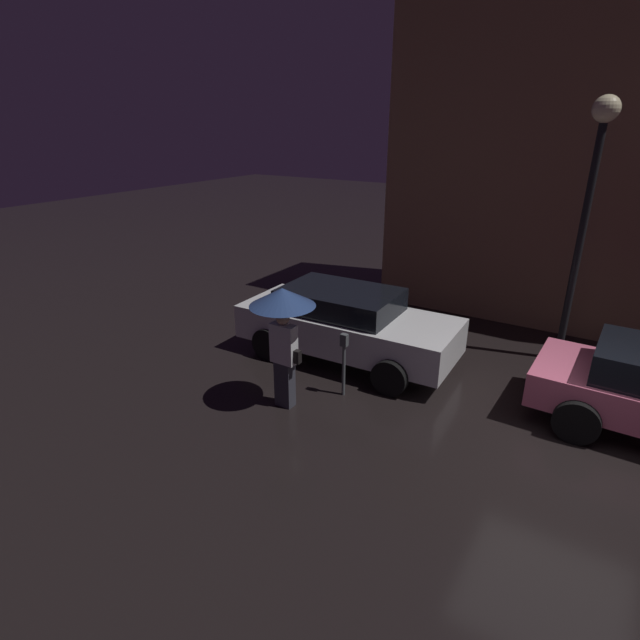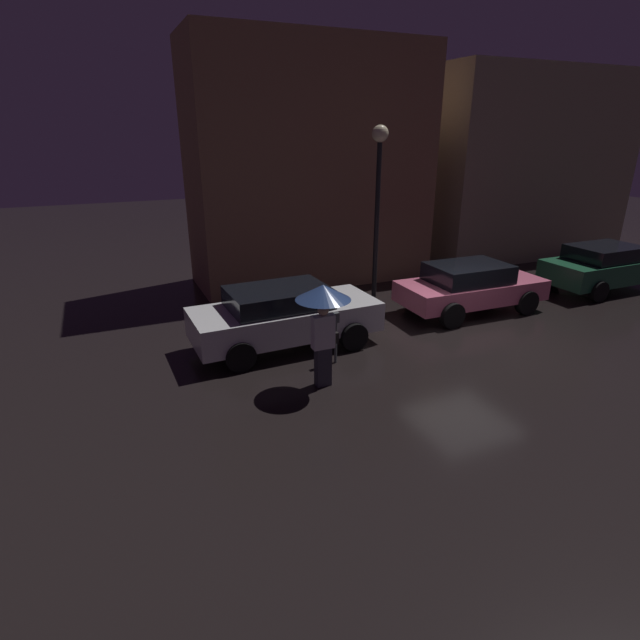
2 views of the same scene
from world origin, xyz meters
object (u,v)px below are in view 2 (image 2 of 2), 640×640
pedestrian_with_umbrella (323,307)px  street_lamp_near (378,179)px  parked_car_white (284,315)px  parking_meter (336,332)px  parked_car_pink (470,286)px  parked_car_green (605,266)px

pedestrian_with_umbrella → street_lamp_near: size_ratio=0.42×
parked_car_white → parking_meter: (0.71, -1.32, -0.04)m
parked_car_pink → pedestrian_with_umbrella: size_ratio=1.96×
parked_car_pink → parked_car_green: 5.34m
parked_car_green → pedestrian_with_umbrella: 11.16m
parked_car_white → street_lamp_near: (3.72, 2.29, 2.77)m
parked_car_white → parking_meter: bearing=-63.4°
parking_meter → street_lamp_near: street_lamp_near is taller
parked_car_pink → street_lamp_near: (-1.86, 2.10, 2.81)m
parked_car_pink → pedestrian_with_umbrella: bearing=-155.7°
pedestrian_with_umbrella → parked_car_pink: bearing=23.4°
parked_car_white → pedestrian_with_umbrella: 2.33m
parked_car_pink → parking_meter: size_ratio=3.53×
parked_car_pink → parking_meter: (-4.88, -1.51, -0.01)m
parked_car_green → parking_meter: size_ratio=3.49×
parked_car_pink → pedestrian_with_umbrella: 6.09m
parked_car_green → street_lamp_near: street_lamp_near is taller
parking_meter → street_lamp_near: (3.01, 3.61, 2.81)m
parked_car_green → parking_meter: bearing=-172.0°
parked_car_green → pedestrian_with_umbrella: bearing=-168.3°
parked_car_white → parked_car_green: 10.92m
parked_car_pink → parked_car_white: bearing=-176.6°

